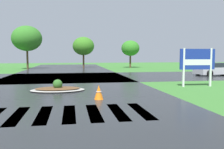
# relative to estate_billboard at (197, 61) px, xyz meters

# --- Properties ---
(asphalt_roadway) EXTENTS (11.51, 80.00, 0.01)m
(asphalt_roadway) POSITION_rel_estate_billboard_xyz_m (-8.86, -2.05, -1.70)
(asphalt_roadway) COLOR #232628
(asphalt_roadway) RESTS_ON ground
(asphalt_cross_road) EXTENTS (90.00, 10.36, 0.01)m
(asphalt_cross_road) POSITION_rel_estate_billboard_xyz_m (-8.86, 8.30, -1.70)
(asphalt_cross_road) COLOR #232628
(asphalt_cross_road) RESTS_ON ground
(crosswalk_stripes) EXTENTS (6.75, 2.82, 0.01)m
(crosswalk_stripes) POSITION_rel_estate_billboard_xyz_m (-8.86, -6.21, -1.70)
(crosswalk_stripes) COLOR white
(crosswalk_stripes) RESTS_ON ground
(estate_billboard) EXTENTS (2.45, 0.19, 2.57)m
(estate_billboard) POSITION_rel_estate_billboard_xyz_m (0.00, 0.00, 0.00)
(estate_billboard) COLOR white
(estate_billboard) RESTS_ON ground
(median_island) EXTENTS (3.18, 1.94, 0.68)m
(median_island) POSITION_rel_estate_billboard_xyz_m (-9.12, -0.44, -1.57)
(median_island) COLOR #9E9B93
(median_island) RESTS_ON ground
(car_silver_hatch) EXTENTS (4.67, 2.45, 1.30)m
(car_silver_hatch) POSITION_rel_estate_billboard_xyz_m (6.41, 7.74, -1.10)
(car_silver_hatch) COLOR #B7B7BF
(car_silver_hatch) RESTS_ON ground
(traffic_cone) EXTENTS (0.44, 0.44, 0.69)m
(traffic_cone) POSITION_rel_estate_billboard_xyz_m (-7.03, -3.57, -1.37)
(traffic_cone) COLOR orange
(traffic_cone) RESTS_ON ground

